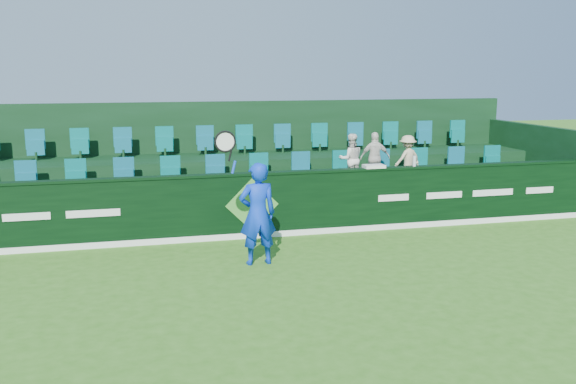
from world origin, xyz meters
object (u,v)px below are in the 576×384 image
object	(u,v)px
spectator_middle	(375,158)
towel	(374,166)
spectator_left	(351,159)
spectator_right	(407,159)
tennis_player	(257,213)
drinks_bottle	(414,161)

from	to	relation	value
spectator_middle	towel	bearing A→B (deg)	74.31
spectator_left	spectator_right	world-z (taller)	spectator_left
tennis_player	spectator_middle	xyz separation A→B (m)	(3.39, 2.97, 0.47)
spectator_middle	towel	size ratio (longest dim) A/B	2.70
spectator_right	drinks_bottle	xyz separation A→B (m)	(-0.35, -1.12, 0.11)
towel	tennis_player	bearing A→B (deg)	-147.64
spectator_left	drinks_bottle	xyz separation A→B (m)	(1.05, -1.12, 0.08)
spectator_left	spectator_middle	size ratio (longest dim) A/B	0.98
spectator_middle	spectator_right	distance (m)	0.82
spectator_left	drinks_bottle	size ratio (longest dim) A/B	5.12
tennis_player	drinks_bottle	world-z (taller)	tennis_player
towel	drinks_bottle	xyz separation A→B (m)	(0.94, 0.00, 0.08)
spectator_right	spectator_middle	bearing A→B (deg)	-16.63
spectator_middle	drinks_bottle	world-z (taller)	spectator_middle
drinks_bottle	spectator_left	bearing A→B (deg)	133.24
spectator_left	drinks_bottle	bearing A→B (deg)	137.67
towel	drinks_bottle	world-z (taller)	drinks_bottle
spectator_middle	towel	distance (m)	1.22
spectator_right	towel	xyz separation A→B (m)	(-1.29, -1.12, 0.03)
tennis_player	spectator_middle	bearing A→B (deg)	41.18
tennis_player	spectator_right	bearing A→B (deg)	35.21
spectator_right	spectator_left	bearing A→B (deg)	-16.63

